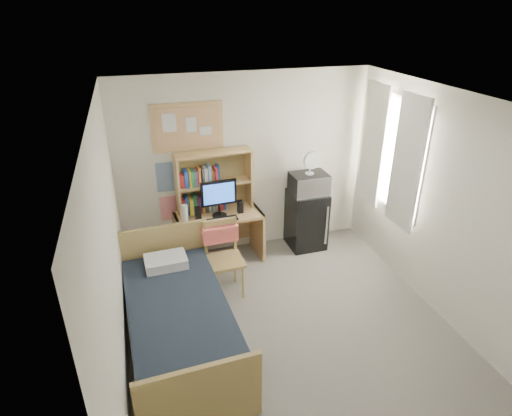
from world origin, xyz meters
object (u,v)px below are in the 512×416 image
object	(u,v)px
speaker_right	(240,207)
bed	(179,325)
mini_fridge	(306,219)
speaker_left	(198,213)
desk	(219,237)
monitor	(219,199)
desk_fan	(310,164)
desk_chair	(225,260)
bulletin_board	(188,127)
microwave	(309,184)

from	to	relation	value
speaker_right	bed	bearing A→B (deg)	-128.83
mini_fridge	speaker_left	world-z (taller)	speaker_left
desk	mini_fridge	world-z (taller)	mini_fridge
mini_fridge	speaker_left	bearing A→B (deg)	-176.67
desk	speaker_right	world-z (taller)	speaker_right
monitor	speaker_left	size ratio (longest dim) A/B	2.85
speaker_left	desk_fan	size ratio (longest dim) A/B	0.59
mini_fridge	bed	size ratio (longest dim) A/B	0.42
bed	speaker_left	world-z (taller)	speaker_left
desk_chair	desk	bearing A→B (deg)	81.31
desk	bed	distance (m)	1.77
bulletin_board	desk_chair	bearing A→B (deg)	-79.02
monitor	bed	bearing A→B (deg)	-121.00
mini_fridge	bed	world-z (taller)	mini_fridge
desk	monitor	xyz separation A→B (m)	(0.00, -0.06, 0.63)
mini_fridge	monitor	bearing A→B (deg)	-176.61
monitor	speaker_left	distance (m)	0.34
desk	mini_fridge	xyz separation A→B (m)	(1.35, 0.04, 0.07)
desk	desk_fan	bearing A→B (deg)	-3.08
desk	desk_chair	xyz separation A→B (m)	(-0.09, -0.78, 0.12)
bed	speaker_right	distance (m)	1.96
monitor	speaker_left	bearing A→B (deg)	180.00
bulletin_board	monitor	bearing A→B (deg)	-49.61
bulletin_board	bed	size ratio (longest dim) A/B	0.45
bed	speaker_left	distance (m)	1.67
speaker_right	mini_fridge	bearing A→B (deg)	0.41
desk_chair	speaker_right	xyz separation A→B (m)	(0.40, 0.74, 0.34)
mini_fridge	speaker_right	world-z (taller)	speaker_right
bed	desk_fan	distance (m)	2.86
microwave	monitor	bearing A→B (deg)	-177.46
mini_fridge	microwave	distance (m)	0.59
bed	desk_fan	size ratio (longest dim) A/B	6.73
bulletin_board	desk_chair	xyz separation A→B (m)	(0.21, -1.08, -1.43)
desk_chair	bed	distance (m)	1.08
desk	microwave	bearing A→B (deg)	-3.08
desk	desk_fan	distance (m)	1.66
mini_fridge	speaker_right	distance (m)	1.12
speaker_right	speaker_left	bearing A→B (deg)	180.00
mini_fridge	bed	xyz separation A→B (m)	(-2.13, -1.62, -0.15)
speaker_left	microwave	distance (m)	1.66
speaker_right	desk_fan	xyz separation A→B (m)	(1.04, 0.06, 0.51)
mini_fridge	microwave	bearing A→B (deg)	-90.00
desk_chair	microwave	bearing A→B (deg)	27.13
bulletin_board	desk_fan	size ratio (longest dim) A/B	3.02
desk_chair	microwave	xyz separation A→B (m)	(1.44, 0.80, 0.54)
bulletin_board	desk	xyz separation A→B (m)	(0.30, -0.30, -1.55)
desk_chair	monitor	bearing A→B (deg)	80.44
speaker_left	bulletin_board	bearing A→B (deg)	87.37
desk	speaker_right	size ratio (longest dim) A/B	6.60
speaker_left	bed	bearing A→B (deg)	-111.65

